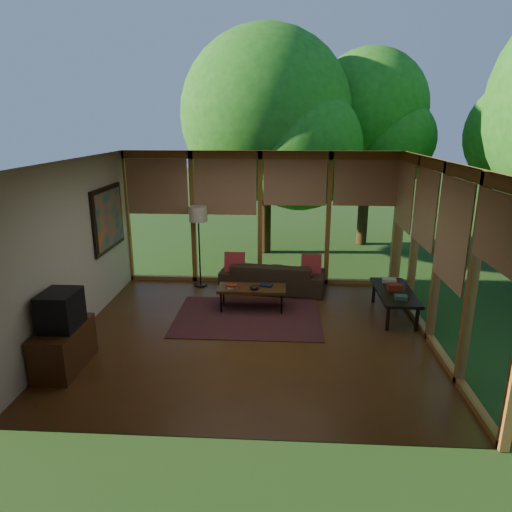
# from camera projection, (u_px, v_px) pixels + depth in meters

# --- Properties ---
(floor) EXTENTS (5.50, 5.50, 0.00)m
(floor) POSITION_uv_depth(u_px,v_px,m) (252.00, 334.00, 7.23)
(floor) COLOR #583417
(floor) RESTS_ON ground
(ceiling) EXTENTS (5.50, 5.50, 0.00)m
(ceiling) POSITION_uv_depth(u_px,v_px,m) (251.00, 161.00, 6.47)
(ceiling) COLOR silver
(ceiling) RESTS_ON ground
(wall_left) EXTENTS (0.04, 5.00, 2.70)m
(wall_left) POSITION_uv_depth(u_px,v_px,m) (73.00, 249.00, 7.01)
(wall_left) COLOR beige
(wall_left) RESTS_ON ground
(wall_front) EXTENTS (5.50, 0.04, 2.70)m
(wall_front) POSITION_uv_depth(u_px,v_px,m) (234.00, 322.00, 4.46)
(wall_front) COLOR beige
(wall_front) RESTS_ON ground
(window_wall_back) EXTENTS (5.50, 0.12, 2.70)m
(window_wall_back) POSITION_uv_depth(u_px,v_px,m) (260.00, 219.00, 9.25)
(window_wall_back) COLOR #A26B32
(window_wall_back) RESTS_ON ground
(window_wall_right) EXTENTS (0.12, 5.00, 2.70)m
(window_wall_right) POSITION_uv_depth(u_px,v_px,m) (438.00, 255.00, 6.69)
(window_wall_right) COLOR #A26B32
(window_wall_right) RESTS_ON ground
(tree_nw) EXTENTS (4.09, 4.09, 5.43)m
(tree_nw) POSITION_uv_depth(u_px,v_px,m) (266.00, 116.00, 10.95)
(tree_nw) COLOR #3B2B15
(tree_nw) RESTS_ON ground
(tree_ne) EXTENTS (2.94, 2.94, 5.07)m
(tree_ne) POSITION_uv_depth(u_px,v_px,m) (369.00, 108.00, 11.72)
(tree_ne) COLOR #3B2B15
(tree_ne) RESTS_ON ground
(rug) EXTENTS (2.49, 1.76, 0.01)m
(rug) POSITION_uv_depth(u_px,v_px,m) (248.00, 317.00, 7.84)
(rug) COLOR maroon
(rug) RESTS_ON floor
(sofa) EXTENTS (2.12, 1.06, 0.59)m
(sofa) POSITION_uv_depth(u_px,v_px,m) (273.00, 276.00, 9.05)
(sofa) COLOR #34271A
(sofa) RESTS_ON floor
(pillow_left) EXTENTS (0.40, 0.21, 0.42)m
(pillow_left) POSITION_uv_depth(u_px,v_px,m) (235.00, 263.00, 8.96)
(pillow_left) COLOR maroon
(pillow_left) RESTS_ON sofa
(pillow_right) EXTENTS (0.38, 0.21, 0.40)m
(pillow_right) POSITION_uv_depth(u_px,v_px,m) (311.00, 264.00, 8.88)
(pillow_right) COLOR maroon
(pillow_right) RESTS_ON sofa
(ct_book_lower) EXTENTS (0.20, 0.17, 0.03)m
(ct_book_lower) POSITION_uv_depth(u_px,v_px,m) (232.00, 287.00, 8.03)
(ct_book_lower) COLOR #BBB5AA
(ct_book_lower) RESTS_ON coffee_table
(ct_book_upper) EXTENTS (0.20, 0.16, 0.03)m
(ct_book_upper) POSITION_uv_depth(u_px,v_px,m) (232.00, 285.00, 8.02)
(ct_book_upper) COLOR maroon
(ct_book_upper) RESTS_ON coffee_table
(ct_book_side) EXTENTS (0.25, 0.21, 0.03)m
(ct_book_side) POSITION_uv_depth(u_px,v_px,m) (266.00, 285.00, 8.12)
(ct_book_side) COLOR black
(ct_book_side) RESTS_ON coffee_table
(ct_bowl) EXTENTS (0.16, 0.16, 0.07)m
(ct_bowl) POSITION_uv_depth(u_px,v_px,m) (254.00, 287.00, 7.95)
(ct_bowl) COLOR black
(ct_bowl) RESTS_ON coffee_table
(media_cabinet) EXTENTS (0.50, 1.00, 0.60)m
(media_cabinet) POSITION_uv_depth(u_px,v_px,m) (64.00, 347.00, 6.16)
(media_cabinet) COLOR #4A2914
(media_cabinet) RESTS_ON floor
(television) EXTENTS (0.45, 0.55, 0.50)m
(television) POSITION_uv_depth(u_px,v_px,m) (60.00, 310.00, 6.01)
(television) COLOR black
(television) RESTS_ON media_cabinet
(console_book_a) EXTENTS (0.21, 0.17, 0.07)m
(console_book_a) POSITION_uv_depth(u_px,v_px,m) (401.00, 298.00, 7.41)
(console_book_a) COLOR #2F524B
(console_book_a) RESTS_ON side_console
(console_book_b) EXTENTS (0.23, 0.17, 0.11)m
(console_book_b) POSITION_uv_depth(u_px,v_px,m) (395.00, 287.00, 7.83)
(console_book_b) COLOR maroon
(console_book_b) RESTS_ON side_console
(console_book_c) EXTENTS (0.27, 0.21, 0.07)m
(console_book_c) POSITION_uv_depth(u_px,v_px,m) (389.00, 280.00, 8.22)
(console_book_c) COLOR #BBB5AA
(console_book_c) RESTS_ON side_console
(floor_lamp) EXTENTS (0.36, 0.36, 1.65)m
(floor_lamp) POSITION_uv_depth(u_px,v_px,m) (198.00, 219.00, 8.99)
(floor_lamp) COLOR black
(floor_lamp) RESTS_ON floor
(coffee_table) EXTENTS (1.20, 0.50, 0.43)m
(coffee_table) POSITION_uv_depth(u_px,v_px,m) (252.00, 289.00, 8.07)
(coffee_table) COLOR #4A2914
(coffee_table) RESTS_ON floor
(side_console) EXTENTS (0.60, 1.40, 0.46)m
(side_console) POSITION_uv_depth(u_px,v_px,m) (395.00, 293.00, 7.81)
(side_console) COLOR black
(side_console) RESTS_ON floor
(wall_painting) EXTENTS (0.06, 1.35, 1.15)m
(wall_painting) POSITION_uv_depth(u_px,v_px,m) (108.00, 218.00, 8.29)
(wall_painting) COLOR black
(wall_painting) RESTS_ON wall_left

